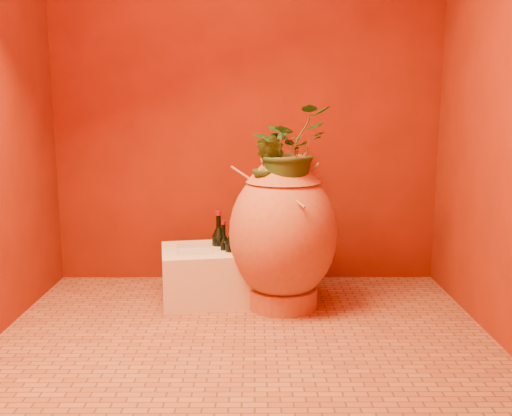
{
  "coord_description": "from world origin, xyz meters",
  "views": [
    {
      "loc": [
        0.05,
        -2.73,
        1.15
      ],
      "look_at": [
        0.06,
        0.35,
        0.6
      ],
      "focal_mm": 40.0,
      "sensor_mm": 36.0,
      "label": 1
    }
  ],
  "objects_px": {
    "wine_bottle_c": "(231,254)",
    "wall_tap": "(303,157)",
    "amphora": "(283,233)",
    "wine_bottle_b": "(224,252)",
    "stone_basin": "(220,275)",
    "wine_bottle_a": "(219,248)"
  },
  "relations": [
    {
      "from": "stone_basin",
      "to": "wine_bottle_a",
      "type": "bearing_deg",
      "value": 97.45
    },
    {
      "from": "amphora",
      "to": "stone_basin",
      "type": "distance_m",
      "value": 0.49
    },
    {
      "from": "stone_basin",
      "to": "wine_bottle_a",
      "type": "relative_size",
      "value": 2.1
    },
    {
      "from": "amphora",
      "to": "wine_bottle_b",
      "type": "height_order",
      "value": "amphora"
    },
    {
      "from": "amphora",
      "to": "stone_basin",
      "type": "height_order",
      "value": "amphora"
    },
    {
      "from": "wine_bottle_b",
      "to": "wall_tap",
      "type": "relative_size",
      "value": 1.74
    },
    {
      "from": "amphora",
      "to": "wine_bottle_a",
      "type": "xyz_separation_m",
      "value": [
        -0.38,
        0.19,
        -0.14
      ]
    },
    {
      "from": "wine_bottle_c",
      "to": "wine_bottle_b",
      "type": "bearing_deg",
      "value": 126.87
    },
    {
      "from": "amphora",
      "to": "wine_bottle_b",
      "type": "relative_size",
      "value": 2.96
    },
    {
      "from": "wine_bottle_c",
      "to": "stone_basin",
      "type": "bearing_deg",
      "value": 168.78
    },
    {
      "from": "stone_basin",
      "to": "wine_bottle_a",
      "type": "xyz_separation_m",
      "value": [
        -0.01,
        0.06,
        0.15
      ]
    },
    {
      "from": "amphora",
      "to": "wine_bottle_a",
      "type": "distance_m",
      "value": 0.45
    },
    {
      "from": "wine_bottle_c",
      "to": "wall_tap",
      "type": "bearing_deg",
      "value": 38.71
    },
    {
      "from": "amphora",
      "to": "wine_bottle_b",
      "type": "distance_m",
      "value": 0.42
    },
    {
      "from": "stone_basin",
      "to": "wall_tap",
      "type": "height_order",
      "value": "wall_tap"
    },
    {
      "from": "amphora",
      "to": "wall_tap",
      "type": "distance_m",
      "value": 0.63
    },
    {
      "from": "amphora",
      "to": "wine_bottle_c",
      "type": "xyz_separation_m",
      "value": [
        -0.3,
        0.12,
        -0.15
      ]
    },
    {
      "from": "stone_basin",
      "to": "wine_bottle_b",
      "type": "relative_size",
      "value": 2.5
    },
    {
      "from": "wine_bottle_a",
      "to": "wall_tap",
      "type": "relative_size",
      "value": 2.07
    },
    {
      "from": "wine_bottle_a",
      "to": "wine_bottle_c",
      "type": "xyz_separation_m",
      "value": [
        0.08,
        -0.07,
        -0.02
      ]
    },
    {
      "from": "amphora",
      "to": "stone_basin",
      "type": "xyz_separation_m",
      "value": [
        -0.37,
        0.13,
        -0.29
      ]
    },
    {
      "from": "wine_bottle_b",
      "to": "stone_basin",
      "type": "bearing_deg",
      "value": -113.4
    }
  ]
}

